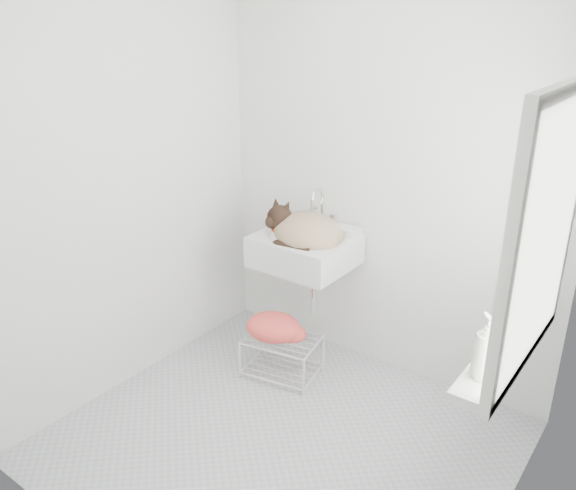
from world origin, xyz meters
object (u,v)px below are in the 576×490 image
Objects in this scene: sink at (305,236)px; bottle_c at (514,333)px; cat at (305,231)px; wire_rack at (282,353)px; bottle_a at (482,377)px; bottle_b at (499,354)px.

sink is 3.66× the size of bottle_c.
cat is at bearing -56.16° from sink.
sink is at bearing 91.92° from wire_rack.
bottle_a reaches higher than bottle_c.
sink reaches higher than wire_rack.
wire_rack is 1.58m from bottle_b.
sink is 1.60m from bottle_a.
wire_rack is 2.37× the size of bottle_b.
bottle_c is at bearing -16.84° from sink.
sink reaches higher than bottle_a.
sink is 2.65× the size of bottle_a.
bottle_c is (0.00, 0.40, 0.00)m from bottle_a.
sink is 1.44m from bottle_c.
bottle_c is (1.37, -0.42, 0.00)m from sink.
bottle_a reaches higher than bottle_b.
bottle_a is 1.38× the size of bottle_c.
cat is 1.13× the size of wire_rack.
sink is 1.32× the size of wire_rack.
cat is (0.01, -0.02, 0.04)m from sink.
bottle_b is (1.37, -0.62, 0.00)m from sink.
cat is at bearing 156.30° from bottle_b.
wire_rack is at bearing 157.48° from bottle_a.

